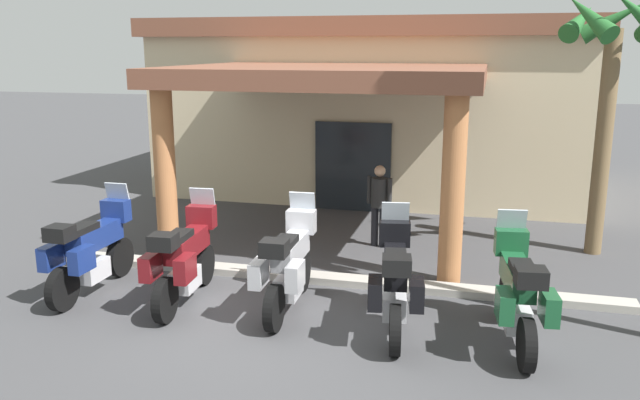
% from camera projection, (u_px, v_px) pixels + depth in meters
% --- Properties ---
extents(ground_plane, '(80.00, 80.00, 0.00)m').
position_uv_depth(ground_plane, '(262.00, 314.00, 9.47)').
color(ground_plane, '#424244').
extents(motel_building, '(11.01, 11.20, 4.47)m').
position_uv_depth(motel_building, '(375.00, 104.00, 17.72)').
color(motel_building, beige).
rests_on(motel_building, ground_plane).
extents(motorcycle_blue, '(0.70, 2.21, 1.61)m').
position_uv_depth(motorcycle_blue, '(90.00, 250.00, 10.15)').
color(motorcycle_blue, black).
rests_on(motorcycle_blue, ground_plane).
extents(motorcycle_maroon, '(0.73, 2.21, 1.61)m').
position_uv_depth(motorcycle_maroon, '(184.00, 259.00, 9.75)').
color(motorcycle_maroon, black).
rests_on(motorcycle_maroon, ground_plane).
extents(motorcycle_silver, '(0.72, 2.21, 1.61)m').
position_uv_depth(motorcycle_silver, '(288.00, 265.00, 9.47)').
color(motorcycle_silver, black).
rests_on(motorcycle_silver, ground_plane).
extents(motorcycle_black, '(0.83, 2.20, 1.61)m').
position_uv_depth(motorcycle_black, '(395.00, 282.00, 8.80)').
color(motorcycle_black, black).
rests_on(motorcycle_black, ground_plane).
extents(motorcycle_green, '(0.78, 2.21, 1.61)m').
position_uv_depth(motorcycle_green, '(518.00, 293.00, 8.38)').
color(motorcycle_green, black).
rests_on(motorcycle_green, ground_plane).
extents(pedestrian, '(0.51, 0.32, 1.60)m').
position_uv_depth(pedestrian, '(379.00, 200.00, 12.49)').
color(pedestrian, black).
rests_on(pedestrian, ground_plane).
extents(palm_tree_near_portico, '(1.89, 1.88, 4.81)m').
position_uv_depth(palm_tree_near_portico, '(611.00, 60.00, 11.47)').
color(palm_tree_near_portico, brown).
rests_on(palm_tree_near_portico, ground_plane).
extents(curb_strip, '(10.02, 0.36, 0.12)m').
position_uv_depth(curb_strip, '(311.00, 277.00, 10.81)').
color(curb_strip, '#ADA89E').
rests_on(curb_strip, ground_plane).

